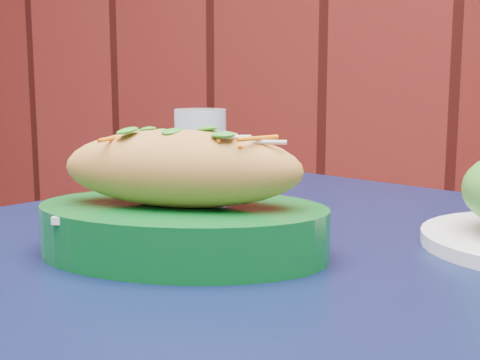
% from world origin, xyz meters
% --- Properties ---
extents(banh_mi_basket, '(0.28, 0.22, 0.12)m').
position_xyz_m(banh_mi_basket, '(0.01, 1.46, 0.79)').
color(banh_mi_basket, '#08571C').
rests_on(banh_mi_basket, cafe_table).
extents(water_glass, '(0.07, 0.07, 0.11)m').
position_xyz_m(water_glass, '(-0.13, 1.73, 0.80)').
color(water_glass, silver).
rests_on(water_glass, cafe_table).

